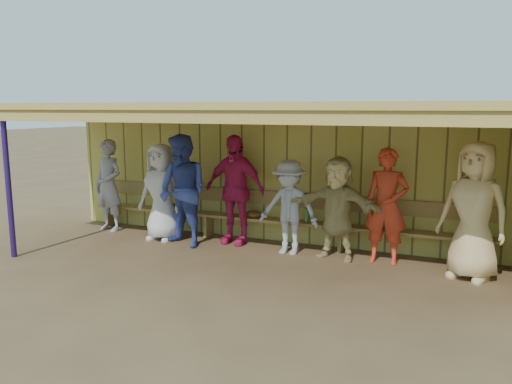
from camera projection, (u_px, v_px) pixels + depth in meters
ground at (248, 259)px, 8.12m from camera, size 90.00×90.00×0.00m
player_a at (109, 185)px, 9.88m from camera, size 0.74×0.55×1.82m
player_b at (161, 192)px, 9.17m from camera, size 0.88×0.58×1.79m
player_c at (183, 191)px, 8.73m from camera, size 1.12×0.97×1.98m
player_d at (234, 190)px, 8.93m from camera, size 1.18×0.55×1.97m
player_e at (289, 207)px, 8.29m from camera, size 1.05×0.64×1.59m
player_f at (337, 208)px, 8.02m from camera, size 1.61×0.71×1.68m
player_g at (387, 206)px, 7.79m from camera, size 0.67×0.44×1.83m
player_h at (474, 211)px, 7.03m from camera, size 1.14×0.96×1.98m
dugout_structure at (285, 152)px, 8.31m from camera, size 8.80×3.20×2.50m
bench at (272, 214)px, 9.05m from camera, size 7.60×0.34×0.93m
dugout_equipment at (234, 214)px, 9.21m from camera, size 6.13×0.62×0.80m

